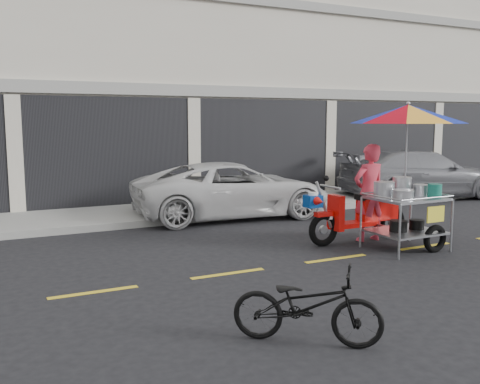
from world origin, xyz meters
name	(u,v)px	position (x,y,z in m)	size (l,w,h in m)	color
ground	(336,259)	(0.00, 0.00, 0.00)	(90.00, 90.00, 0.00)	black
sidewalk	(208,207)	(0.00, 5.50, 0.07)	(45.00, 3.00, 0.15)	gray
shophouse_block	(225,66)	(2.82, 10.59, 4.24)	(36.00, 8.11, 10.40)	beige
centerline	(336,259)	(0.00, 0.00, 0.00)	(42.00, 0.10, 0.01)	gold
white_pickup	(233,190)	(0.14, 4.32, 0.66)	(2.19, 4.75, 1.32)	silver
silver_pickup	(420,174)	(6.53, 4.70, 0.72)	(2.02, 4.96, 1.44)	gray
near_bicycle	(307,305)	(-2.34, -2.66, 0.41)	(0.54, 1.56, 0.82)	black
food_vendor_rig	(392,156)	(1.47, 0.35, 1.66)	(2.62, 2.08, 2.65)	black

